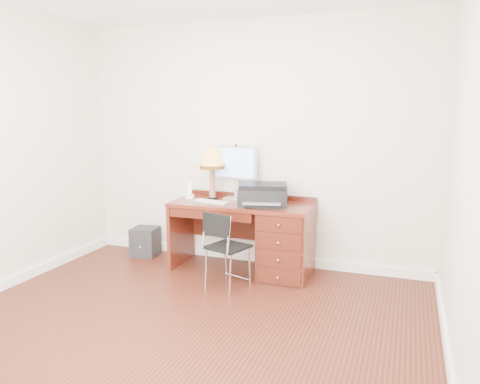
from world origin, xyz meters
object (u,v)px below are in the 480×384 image
at_px(printer, 263,194).
at_px(equipment_box, 145,241).
at_px(chair, 226,243).
at_px(desk, 271,236).
at_px(monitor, 236,166).
at_px(leg_lamp, 212,162).
at_px(phone, 190,193).

bearing_deg(printer, equipment_box, 161.69).
xyz_separation_m(printer, chair, (-0.21, -0.53, -0.40)).
distance_m(desk, monitor, 0.88).
xyz_separation_m(leg_lamp, equipment_box, (-0.89, 0.01, -1.00)).
bearing_deg(chair, monitor, 121.40).
distance_m(desk, leg_lamp, 1.04).
xyz_separation_m(leg_lamp, chair, (0.41, -0.65, -0.70)).
height_order(desk, chair, chair).
relative_size(desk, printer, 2.60).
relative_size(printer, leg_lamp, 1.02).
xyz_separation_m(monitor, phone, (-0.48, -0.19, -0.31)).
xyz_separation_m(desk, leg_lamp, (-0.70, 0.09, 0.76)).
relative_size(printer, chair, 0.76).
height_order(chair, equipment_box, chair).
relative_size(printer, phone, 3.11).
bearing_deg(printer, monitor, 133.47).
height_order(phone, equipment_box, phone).
height_order(desk, equipment_box, desk).
bearing_deg(monitor, printer, -24.34).
xyz_separation_m(leg_lamp, phone, (-0.25, -0.05, -0.36)).
bearing_deg(monitor, leg_lamp, -138.66).
relative_size(monitor, printer, 1.00).
xyz_separation_m(monitor, leg_lamp, (-0.22, -0.14, 0.05)).
bearing_deg(phone, leg_lamp, -5.41).
height_order(printer, leg_lamp, leg_lamp).
bearing_deg(chair, leg_lamp, 140.16).
height_order(phone, chair, phone).
xyz_separation_m(printer, equipment_box, (-1.51, 0.13, -0.69)).
relative_size(desk, phone, 8.06).
height_order(leg_lamp, phone, leg_lamp).
relative_size(desk, leg_lamp, 2.64).
bearing_deg(leg_lamp, monitor, 32.69).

